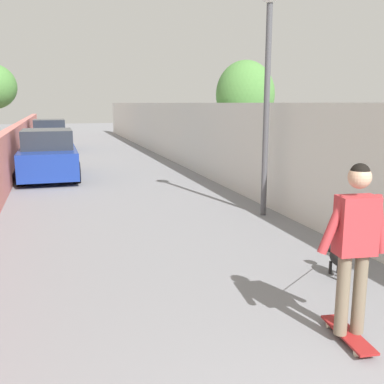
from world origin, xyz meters
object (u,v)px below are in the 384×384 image
(lamp_post, at_px, (268,63))
(person_skateboarder, at_px, (355,236))
(car_near, at_px, (48,156))
(dog, at_px, (338,257))
(skateboard, at_px, (348,334))
(tree_right_distant, at_px, (245,96))
(car_far, at_px, (50,136))

(lamp_post, relative_size, person_skateboarder, 2.69)
(person_skateboarder, xyz_separation_m, car_near, (11.31, 2.94, -0.38))
(dog, bearing_deg, skateboard, 148.50)
(tree_right_distant, distance_m, car_far, 12.15)
(skateboard, bearing_deg, tree_right_distant, -17.91)
(dog, bearing_deg, car_far, 11.51)
(tree_right_distant, height_order, dog, tree_right_distant)
(dog, xyz_separation_m, car_far, (18.99, 3.87, 0.44))
(skateboard, relative_size, dog, 0.45)
(tree_right_distant, height_order, skateboard, tree_right_distant)
(car_near, relative_size, car_far, 0.96)
(dog, relative_size, car_near, 0.47)
(person_skateboarder, bearing_deg, lamp_post, -16.52)
(tree_right_distant, relative_size, car_near, 0.97)
(tree_right_distant, distance_m, car_near, 6.62)
(car_near, distance_m, car_far, 9.18)
(person_skateboarder, bearing_deg, tree_right_distant, -17.91)
(skateboard, relative_size, car_near, 0.21)
(skateboard, relative_size, car_far, 0.20)
(lamp_post, bearing_deg, dog, 170.99)
(lamp_post, xyz_separation_m, skateboard, (-4.95, 1.47, -3.07))
(skateboard, relative_size, person_skateboarder, 0.48)
(car_far, bearing_deg, tree_right_distant, -148.60)
(lamp_post, height_order, skateboard, lamp_post)
(dog, bearing_deg, car_near, 21.51)
(person_skateboarder, height_order, car_far, person_skateboarder)
(lamp_post, distance_m, skateboard, 6.01)
(car_near, bearing_deg, tree_right_distant, -99.66)
(dog, xyz_separation_m, car_near, (9.81, 3.87, 0.44))
(person_skateboarder, bearing_deg, skateboard, 0.00)
(dog, relative_size, car_far, 0.45)
(car_near, bearing_deg, lamp_post, -145.25)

